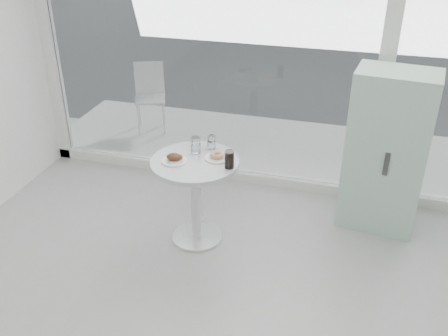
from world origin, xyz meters
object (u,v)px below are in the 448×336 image
(patio_chair, at_px, (150,92))
(mint_cabinet, at_px, (386,152))
(plate_fritter, at_px, (175,158))
(cola_glass, at_px, (229,160))
(water_tumbler_a, at_px, (196,146))
(water_tumbler_b, at_px, (211,143))
(main_table, at_px, (196,184))
(plate_donut, at_px, (217,157))

(patio_chair, bearing_deg, mint_cabinet, -47.05)
(plate_fritter, xyz_separation_m, cola_glass, (0.45, 0.02, 0.04))
(water_tumbler_a, bearing_deg, mint_cabinet, 19.70)
(plate_fritter, height_order, water_tumbler_b, water_tumbler_b)
(patio_chair, relative_size, cola_glass, 5.76)
(main_table, height_order, plate_donut, plate_donut)
(plate_fritter, relative_size, cola_glass, 1.43)
(cola_glass, bearing_deg, water_tumbler_a, 151.43)
(main_table, distance_m, water_tumbler_a, 0.32)
(plate_fritter, height_order, water_tumbler_a, water_tumbler_a)
(main_table, bearing_deg, water_tumbler_a, 104.88)
(plate_fritter, xyz_separation_m, water_tumbler_a, (0.11, 0.20, 0.03))
(plate_fritter, bearing_deg, mint_cabinet, 24.53)
(plate_fritter, xyz_separation_m, plate_donut, (0.31, 0.14, -0.01))
(main_table, distance_m, plate_donut, 0.30)
(plate_donut, bearing_deg, plate_fritter, -156.61)
(plate_donut, relative_size, water_tumbler_a, 1.48)
(plate_fritter, relative_size, water_tumbler_b, 1.79)
(patio_chair, distance_m, water_tumbler_b, 2.21)
(plate_fritter, distance_m, water_tumbler_b, 0.37)
(patio_chair, xyz_separation_m, plate_fritter, (1.11, -2.05, 0.28))
(main_table, relative_size, plate_donut, 3.89)
(plate_donut, xyz_separation_m, cola_glass, (0.13, -0.12, 0.05))
(patio_chair, height_order, cola_glass, cola_glass)
(main_table, distance_m, mint_cabinet, 1.65)
(main_table, xyz_separation_m, mint_cabinet, (1.49, 0.69, 0.16))
(main_table, relative_size, plate_fritter, 3.76)
(mint_cabinet, height_order, water_tumbler_b, mint_cabinet)
(water_tumbler_a, bearing_deg, cola_glass, -28.57)
(main_table, xyz_separation_m, patio_chair, (-1.26, 1.99, -0.03))
(main_table, relative_size, mint_cabinet, 0.54)
(patio_chair, xyz_separation_m, water_tumbler_b, (1.32, -1.74, 0.30))
(water_tumbler_a, bearing_deg, plate_donut, -18.26)
(water_tumbler_a, distance_m, cola_glass, 0.38)
(main_table, distance_m, plate_fritter, 0.29)
(mint_cabinet, height_order, patio_chair, mint_cabinet)
(mint_cabinet, relative_size, plate_donut, 7.21)
(mint_cabinet, height_order, plate_donut, mint_cabinet)
(main_table, xyz_separation_m, water_tumbler_a, (-0.04, 0.14, 0.28))
(mint_cabinet, distance_m, plate_donut, 1.47)
(mint_cabinet, height_order, plate_fritter, mint_cabinet)
(plate_fritter, height_order, plate_donut, plate_fritter)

